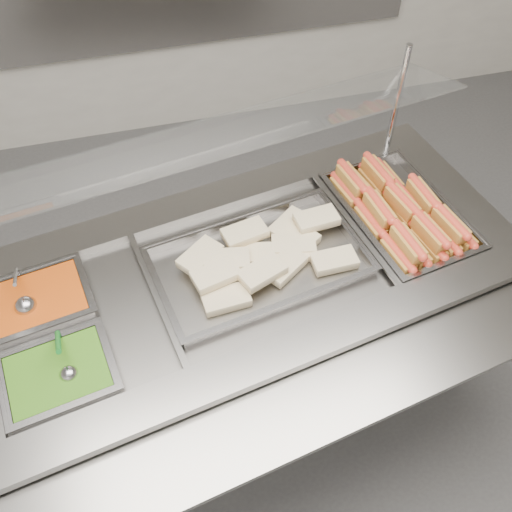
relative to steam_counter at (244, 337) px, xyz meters
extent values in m
plane|color=#515153|center=(0.02, -0.42, -0.46)|extent=(6.00, 6.00, 0.00)
cube|color=gray|center=(0.00, 0.00, -0.01)|extent=(1.94, 1.07, 0.89)
cube|color=gray|center=(0.06, -0.35, 0.45)|extent=(1.91, 0.46, 0.03)
cube|color=gray|center=(-0.06, 0.35, 0.45)|extent=(1.91, 0.46, 0.03)
cube|color=gray|center=(0.88, 0.15, 0.45)|extent=(0.23, 0.59, 0.03)
cube|color=black|center=(0.00, 0.00, 0.33)|extent=(1.72, 0.86, 0.02)
cube|color=gray|center=(0.43, 0.08, 0.46)|extent=(0.12, 0.57, 0.01)
cube|color=gray|center=(-0.30, -0.05, 0.46)|extent=(0.12, 0.57, 0.01)
cube|color=gray|center=(0.09, -0.52, 0.41)|extent=(1.85, 0.57, 0.02)
cylinder|color=gray|center=(-0.73, -0.54, 0.38)|extent=(0.07, 0.26, 0.02)
cylinder|color=gray|center=(0.87, -0.25, 0.38)|extent=(0.07, 0.26, 0.02)
cylinder|color=#BBBBBF|center=(0.72, 0.46, 0.68)|extent=(0.02, 0.02, 0.45)
cube|color=silver|center=(-0.04, 0.21, 0.85)|extent=(1.70, 0.58, 0.09)
cube|color=#AD3409|center=(-0.67, 0.03, 0.42)|extent=(0.32, 0.27, 0.09)
cube|color=#2B6B11|center=(-0.62, -0.26, 0.42)|extent=(0.32, 0.27, 0.09)
cube|color=#98631F|center=(0.53, -0.09, 0.44)|extent=(0.08, 0.16, 0.05)
cylinder|color=red|center=(0.53, -0.09, 0.46)|extent=(0.06, 0.17, 0.03)
cube|color=#98631F|center=(0.50, 0.09, 0.44)|extent=(0.08, 0.16, 0.05)
cylinder|color=red|center=(0.50, 0.09, 0.46)|extent=(0.06, 0.17, 0.03)
cube|color=#98631F|center=(0.47, 0.26, 0.44)|extent=(0.08, 0.16, 0.05)
cylinder|color=red|center=(0.47, 0.26, 0.46)|extent=(0.06, 0.17, 0.03)
cube|color=#98631F|center=(0.59, -0.08, 0.44)|extent=(0.08, 0.16, 0.05)
cylinder|color=red|center=(0.59, -0.08, 0.46)|extent=(0.06, 0.17, 0.03)
cube|color=#98631F|center=(0.56, 0.10, 0.44)|extent=(0.08, 0.16, 0.05)
cylinder|color=red|center=(0.56, 0.10, 0.46)|extent=(0.06, 0.17, 0.03)
cube|color=#98631F|center=(0.53, 0.27, 0.44)|extent=(0.08, 0.16, 0.05)
cylinder|color=red|center=(0.53, 0.27, 0.46)|extent=(0.07, 0.17, 0.03)
cube|color=#98631F|center=(0.66, -0.06, 0.44)|extent=(0.08, 0.16, 0.05)
cylinder|color=red|center=(0.66, -0.06, 0.46)|extent=(0.07, 0.17, 0.03)
cube|color=#98631F|center=(0.63, 0.11, 0.44)|extent=(0.07, 0.16, 0.05)
cylinder|color=red|center=(0.63, 0.11, 0.46)|extent=(0.06, 0.17, 0.03)
cube|color=#98631F|center=(0.60, 0.29, 0.44)|extent=(0.08, 0.16, 0.05)
cylinder|color=red|center=(0.60, 0.29, 0.46)|extent=(0.07, 0.17, 0.03)
cube|color=#98631F|center=(0.72, -0.05, 0.44)|extent=(0.07, 0.16, 0.05)
cylinder|color=red|center=(0.72, -0.05, 0.46)|extent=(0.05, 0.17, 0.03)
cube|color=#98631F|center=(0.69, 0.12, 0.44)|extent=(0.08, 0.16, 0.05)
cylinder|color=red|center=(0.69, 0.12, 0.46)|extent=(0.06, 0.17, 0.03)
cube|color=#98631F|center=(0.66, 0.30, 0.44)|extent=(0.07, 0.16, 0.05)
cylinder|color=red|center=(0.66, 0.30, 0.46)|extent=(0.05, 0.17, 0.03)
cube|color=#98631F|center=(0.78, -0.04, 0.44)|extent=(0.08, 0.16, 0.05)
cylinder|color=red|center=(0.78, -0.04, 0.46)|extent=(0.06, 0.17, 0.03)
cube|color=#98631F|center=(0.56, -0.08, 0.49)|extent=(0.07, 0.16, 0.05)
cylinder|color=red|center=(0.56, -0.08, 0.52)|extent=(0.06, 0.17, 0.03)
cube|color=#98631F|center=(0.53, 0.10, 0.49)|extent=(0.07, 0.16, 0.05)
cylinder|color=red|center=(0.53, 0.10, 0.52)|extent=(0.05, 0.17, 0.03)
cube|color=#98631F|center=(0.49, 0.27, 0.49)|extent=(0.08, 0.16, 0.05)
cylinder|color=red|center=(0.49, 0.27, 0.52)|extent=(0.06, 0.17, 0.03)
cube|color=#98631F|center=(0.66, -0.05, 0.49)|extent=(0.08, 0.16, 0.05)
cylinder|color=red|center=(0.66, -0.05, 0.52)|extent=(0.06, 0.17, 0.03)
cube|color=#98631F|center=(0.63, 0.11, 0.49)|extent=(0.08, 0.16, 0.05)
cylinder|color=red|center=(0.63, 0.11, 0.52)|extent=(0.07, 0.17, 0.03)
cube|color=#98631F|center=(0.60, 0.28, 0.49)|extent=(0.08, 0.16, 0.05)
cylinder|color=red|center=(0.60, 0.28, 0.52)|extent=(0.06, 0.17, 0.03)
cube|color=#98631F|center=(0.74, -0.03, 0.49)|extent=(0.08, 0.16, 0.05)
cylinder|color=red|center=(0.74, -0.03, 0.52)|extent=(0.06, 0.17, 0.03)
cube|color=#98631F|center=(0.71, 0.12, 0.49)|extent=(0.07, 0.16, 0.05)
cylinder|color=red|center=(0.71, 0.12, 0.52)|extent=(0.05, 0.17, 0.03)
cube|color=beige|center=(-0.08, -0.12, 0.45)|extent=(0.16, 0.10, 0.03)
cube|color=beige|center=(0.21, 0.05, 0.45)|extent=(0.18, 0.16, 0.03)
cube|color=beige|center=(0.04, 0.04, 0.45)|extent=(0.17, 0.12, 0.03)
cube|color=beige|center=(0.21, 0.15, 0.45)|extent=(0.17, 0.16, 0.03)
cube|color=beige|center=(0.18, 0.02, 0.45)|extent=(0.16, 0.10, 0.03)
cube|color=beige|center=(0.14, -0.04, 0.45)|extent=(0.17, 0.16, 0.03)
cube|color=beige|center=(0.31, -0.05, 0.45)|extent=(0.15, 0.09, 0.03)
cube|color=beige|center=(0.20, 0.04, 0.45)|extent=(0.17, 0.12, 0.03)
cube|color=beige|center=(0.05, -0.07, 0.49)|extent=(0.17, 0.14, 0.03)
cube|color=beige|center=(-0.05, 0.01, 0.48)|extent=(0.17, 0.11, 0.03)
cube|color=beige|center=(-0.13, 0.06, 0.48)|extent=(0.17, 0.16, 0.03)
cube|color=beige|center=(-0.10, -0.04, 0.49)|extent=(0.17, 0.12, 0.03)
cube|color=beige|center=(0.30, 0.12, 0.48)|extent=(0.16, 0.10, 0.03)
cube|color=beige|center=(0.04, 0.12, 0.49)|extent=(0.17, 0.12, 0.03)
sphere|color=#A8A8AC|center=(-0.71, 0.00, 0.46)|extent=(0.07, 0.07, 0.07)
cylinder|color=#A8A8AC|center=(-0.72, 0.08, 0.52)|extent=(0.04, 0.16, 0.11)
sphere|color=#A8A8AC|center=(-0.59, -0.27, 0.46)|extent=(0.06, 0.06, 0.06)
cylinder|color=#147023|center=(-0.60, -0.19, 0.52)|extent=(0.04, 0.14, 0.11)
camera|label=1|loc=(-0.26, -1.19, 1.95)|focal=40.00mm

